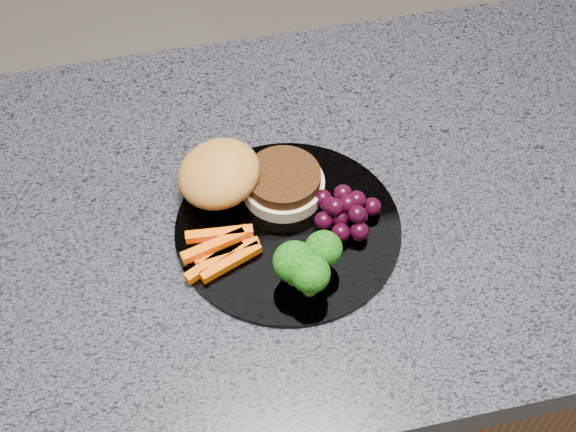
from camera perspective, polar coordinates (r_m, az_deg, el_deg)
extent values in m
cube|color=brown|center=(1.35, 2.49, -11.02)|extent=(1.20, 0.60, 0.86)
cube|color=#44444D|center=(0.97, 3.41, 0.83)|extent=(1.20, 0.60, 0.04)
cylinder|color=white|center=(0.92, 0.00, -0.87)|extent=(0.26, 0.26, 0.01)
cylinder|color=beige|center=(0.94, -0.34, 2.14)|extent=(0.10, 0.10, 0.02)
cylinder|color=#3E210B|center=(0.93, -0.34, 2.76)|extent=(0.09, 0.09, 0.01)
ellipsoid|color=#B66D2D|center=(0.93, -4.92, 2.74)|extent=(0.10, 0.10, 0.05)
cube|color=#FE6504|center=(0.90, -5.01, -1.97)|extent=(0.07, 0.03, 0.01)
cube|color=#FE6504|center=(0.89, -4.38, -2.56)|extent=(0.08, 0.02, 0.01)
cube|color=#FE6504|center=(0.89, -5.27, -3.20)|extent=(0.07, 0.05, 0.01)
cube|color=#FE6504|center=(0.90, -4.91, -1.28)|extent=(0.08, 0.02, 0.01)
cube|color=#FE6504|center=(0.89, -5.32, -2.12)|extent=(0.08, 0.03, 0.01)
cube|color=#FE6504|center=(0.89, -4.08, -3.28)|extent=(0.07, 0.04, 0.01)
cylinder|color=#4E7F2E|center=(0.87, 0.47, -4.21)|extent=(0.02, 0.02, 0.02)
ellipsoid|color=#0B3D08|center=(0.85, 0.48, -3.28)|extent=(0.05, 0.05, 0.04)
cylinder|color=#4E7F2E|center=(0.88, 2.50, -3.18)|extent=(0.01, 0.01, 0.02)
ellipsoid|color=#0B3D08|center=(0.86, 2.55, -2.32)|extent=(0.04, 0.04, 0.04)
cylinder|color=#4E7F2E|center=(0.86, 1.56, -4.98)|extent=(0.02, 0.02, 0.02)
ellipsoid|color=#0B3D08|center=(0.84, 1.60, -4.11)|extent=(0.04, 0.04, 0.04)
sphere|color=black|center=(0.91, 3.75, -0.12)|extent=(0.02, 0.02, 0.02)
sphere|color=black|center=(0.92, 5.06, -0.03)|extent=(0.02, 0.02, 0.02)
sphere|color=black|center=(0.93, 4.58, 0.92)|extent=(0.02, 0.02, 0.02)
sphere|color=black|center=(0.92, 2.99, 0.75)|extent=(0.02, 0.02, 0.02)
sphere|color=black|center=(0.91, 2.55, -0.34)|extent=(0.02, 0.02, 0.02)
sphere|color=black|center=(0.90, 3.77, -1.18)|extent=(0.02, 0.02, 0.02)
sphere|color=black|center=(0.90, 5.10, -1.08)|extent=(0.02, 0.02, 0.02)
sphere|color=black|center=(0.93, 5.99, 0.66)|extent=(0.02, 0.02, 0.02)
sphere|color=black|center=(0.93, 2.48, 1.26)|extent=(0.02, 0.02, 0.02)
sphere|color=black|center=(0.91, 4.29, 0.90)|extent=(0.02, 0.02, 0.02)
sphere|color=black|center=(0.90, 3.38, 0.66)|extent=(0.02, 0.02, 0.02)
sphere|color=black|center=(0.90, 4.94, 0.14)|extent=(0.02, 0.02, 0.02)
sphere|color=black|center=(0.92, 3.93, 1.62)|extent=(0.02, 0.02, 0.02)
sphere|color=black|center=(0.91, 4.90, 1.18)|extent=(0.02, 0.02, 0.02)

